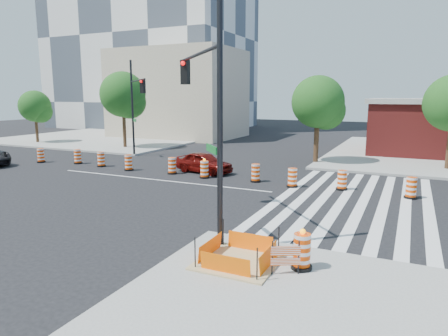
# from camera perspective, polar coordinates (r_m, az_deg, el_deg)

# --- Properties ---
(ground) EXTENTS (120.00, 120.00, 0.00)m
(ground) POSITION_cam_1_polar(r_m,az_deg,el_deg) (23.51, -9.53, -1.68)
(ground) COLOR black
(ground) RESTS_ON ground
(sidewalk_nw) EXTENTS (22.00, 22.00, 0.15)m
(sidewalk_nw) POSITION_cam_1_polar(r_m,az_deg,el_deg) (48.51, -14.97, 4.33)
(sidewalk_nw) COLOR gray
(sidewalk_nw) RESTS_ON ground
(crosswalk_east) EXTENTS (6.75, 13.50, 0.01)m
(crosswalk_east) POSITION_cam_1_polar(r_m,az_deg,el_deg) (19.59, 17.93, -4.45)
(crosswalk_east) COLOR silver
(crosswalk_east) RESTS_ON ground
(lane_centerline) EXTENTS (14.00, 0.12, 0.01)m
(lane_centerline) POSITION_cam_1_polar(r_m,az_deg,el_deg) (23.51, -9.53, -1.67)
(lane_centerline) COLOR silver
(lane_centerline) RESTS_ON ground
(excavation_pit) EXTENTS (2.20, 2.20, 0.90)m
(excavation_pit) POSITION_cam_1_polar(r_m,az_deg,el_deg) (11.65, 2.06, -12.95)
(excavation_pit) COLOR tan
(excavation_pit) RESTS_ON ground
(beige_midrise) EXTENTS (14.00, 10.00, 10.00)m
(beige_midrise) POSITION_cam_1_polar(r_m,az_deg,el_deg) (48.00, -6.52, 10.44)
(beige_midrise) COLOR tan
(beige_midrise) RESTS_ON ground
(red_coupe) EXTENTS (4.07, 2.27, 1.31)m
(red_coupe) POSITION_cam_1_polar(r_m,az_deg,el_deg) (25.28, -2.88, 0.80)
(red_coupe) COLOR #560A07
(red_coupe) RESTS_ON ground
(signal_pole_se) EXTENTS (4.11, 4.51, 7.89)m
(signal_pole_se) POSITION_cam_1_polar(r_m,az_deg,el_deg) (13.57, -2.60, 10.36)
(signal_pole_se) COLOR black
(signal_pole_se) RESTS_ON ground
(signal_pole_nw) EXTENTS (4.21, 3.91, 7.43)m
(signal_pole_nw) POSITION_cam_1_polar(r_m,az_deg,el_deg) (31.44, -12.55, 9.59)
(signal_pole_nw) COLOR black
(signal_pole_nw) RESTS_ON ground
(pit_drum) EXTENTS (0.58, 0.58, 1.14)m
(pit_drum) POSITION_cam_1_polar(r_m,az_deg,el_deg) (11.29, 11.06, -11.72)
(pit_drum) COLOR black
(pit_drum) RESTS_ON ground
(barricade) EXTENTS (0.71, 0.40, 0.92)m
(barricade) POSITION_cam_1_polar(r_m,az_deg,el_deg) (10.89, 8.79, -12.31)
(barricade) COLOR #E54204
(barricade) RESTS_ON ground
(tree_north_a) EXTENTS (3.17, 3.15, 5.35)m
(tree_north_a) POSITION_cam_1_polar(r_m,az_deg,el_deg) (44.93, -25.33, 7.75)
(tree_north_a) COLOR #382314
(tree_north_a) RESTS_ON ground
(tree_north_b) EXTENTS (4.11, 4.11, 6.98)m
(tree_north_b) POSITION_cam_1_polar(r_m,az_deg,el_deg) (37.85, -14.15, 9.79)
(tree_north_b) COLOR #382314
(tree_north_b) RESTS_ON ground
(tree_north_c) EXTENTS (3.72, 3.67, 6.23)m
(tree_north_c) POSITION_cam_1_polar(r_m,az_deg,el_deg) (29.07, 13.36, 8.76)
(tree_north_c) COLOR #382314
(tree_north_c) RESTS_ON ground
(median_drum_0) EXTENTS (0.60, 0.60, 1.02)m
(median_drum_0) POSITION_cam_1_polar(r_m,az_deg,el_deg) (32.08, -24.70, 1.57)
(median_drum_0) COLOR black
(median_drum_0) RESTS_ON ground
(median_drum_1) EXTENTS (0.60, 0.60, 1.02)m
(median_drum_1) POSITION_cam_1_polar(r_m,az_deg,el_deg) (30.50, -20.17, 1.47)
(median_drum_1) COLOR black
(median_drum_1) RESTS_ON ground
(median_drum_2) EXTENTS (0.60, 0.60, 1.02)m
(median_drum_2) POSITION_cam_1_polar(r_m,az_deg,el_deg) (28.71, -17.14, 1.14)
(median_drum_2) COLOR black
(median_drum_2) RESTS_ON ground
(median_drum_3) EXTENTS (0.60, 0.60, 1.02)m
(median_drum_3) POSITION_cam_1_polar(r_m,az_deg,el_deg) (26.75, -13.47, 0.67)
(median_drum_3) COLOR black
(median_drum_3) RESTS_ON ground
(median_drum_4) EXTENTS (0.60, 0.60, 1.02)m
(median_drum_4) POSITION_cam_1_polar(r_m,az_deg,el_deg) (25.09, -7.43, 0.24)
(median_drum_4) COLOR black
(median_drum_4) RESTS_ON ground
(median_drum_5) EXTENTS (0.60, 0.60, 1.18)m
(median_drum_5) POSITION_cam_1_polar(r_m,az_deg,el_deg) (23.65, -2.81, -0.27)
(median_drum_5) COLOR black
(median_drum_5) RESTS_ON ground
(median_drum_6) EXTENTS (0.60, 0.60, 1.02)m
(median_drum_6) POSITION_cam_1_polar(r_m,az_deg,el_deg) (22.64, 4.54, -0.80)
(median_drum_6) COLOR black
(median_drum_6) RESTS_ON ground
(median_drum_7) EXTENTS (0.60, 0.60, 1.02)m
(median_drum_7) POSITION_cam_1_polar(r_m,az_deg,el_deg) (21.57, 9.75, -1.47)
(median_drum_7) COLOR black
(median_drum_7) RESTS_ON ground
(median_drum_8) EXTENTS (0.60, 0.60, 1.02)m
(median_drum_8) POSITION_cam_1_polar(r_m,az_deg,el_deg) (21.55, 16.51, -1.76)
(median_drum_8) COLOR black
(median_drum_8) RESTS_ON ground
(median_drum_9) EXTENTS (0.60, 0.60, 1.02)m
(median_drum_9) POSITION_cam_1_polar(r_m,az_deg,el_deg) (20.92, 25.17, -2.68)
(median_drum_9) COLOR black
(median_drum_9) RESTS_ON ground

